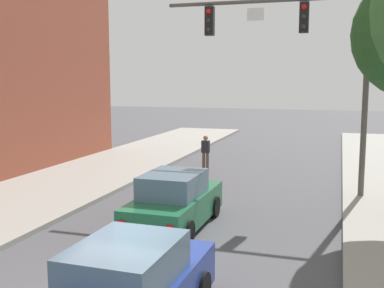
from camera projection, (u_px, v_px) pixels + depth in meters
The scene contains 3 objects.
traffic_signal_mast at pixel (305, 45), 16.37m from camera, with size 7.20×0.38×7.50m.
car_lead_green at pixel (175, 202), 13.30m from camera, with size 1.85×4.25×1.60m.
pedestrian_crossing_road at pixel (206, 151), 21.55m from camera, with size 0.36×0.22×1.64m.
Camera 1 is at (3.80, -7.36, 4.19)m, focal length 43.84 mm.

